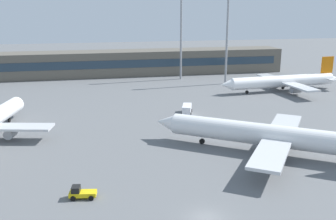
% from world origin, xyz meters
% --- Properties ---
extents(ground_plane, '(400.00, 400.00, 0.00)m').
position_xyz_m(ground_plane, '(0.00, 40.00, 0.00)').
color(ground_plane, slate).
extents(terminal_building, '(121.10, 12.13, 9.00)m').
position_xyz_m(terminal_building, '(0.00, 103.91, 4.50)').
color(terminal_building, '#5B564C').
rests_on(terminal_building, ground_plane).
extents(airplane_near, '(37.65, 29.08, 10.86)m').
position_xyz_m(airplane_near, '(17.35, 18.34, 3.31)').
color(airplane_near, white).
rests_on(airplane_near, ground_plane).
extents(airplane_far, '(40.33, 28.19, 9.96)m').
position_xyz_m(airplane_far, '(44.10, 65.46, 3.04)').
color(airplane_far, white).
rests_on(airplane_far, ground_plane).
extents(baggage_tug_yellow, '(3.79, 2.28, 1.75)m').
position_xyz_m(baggage_tug_yellow, '(-14.99, 8.34, 0.80)').
color(baggage_tug_yellow, yellow).
rests_on(baggage_tug_yellow, ground_plane).
extents(service_van_white, '(3.54, 5.57, 2.08)m').
position_xyz_m(service_van_white, '(9.73, 46.84, 1.11)').
color(service_van_white, white).
rests_on(service_van_white, ground_plane).
extents(floodlight_tower_west, '(3.20, 0.80, 29.77)m').
position_xyz_m(floodlight_tower_west, '(19.12, 91.59, 16.96)').
color(floodlight_tower_west, gray).
rests_on(floodlight_tower_west, ground_plane).
extents(floodlight_tower_east, '(3.20, 0.80, 29.52)m').
position_xyz_m(floodlight_tower_east, '(31.55, 80.09, 16.84)').
color(floodlight_tower_east, gray).
rests_on(floodlight_tower_east, ground_plane).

